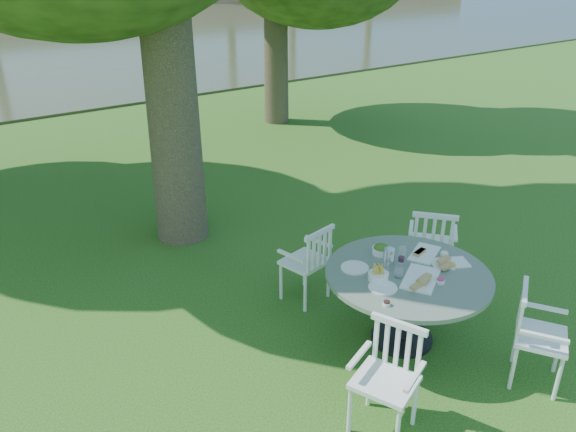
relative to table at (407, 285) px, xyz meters
name	(u,v)px	position (x,y,z in m)	size (l,w,h in m)	color
ground	(299,297)	(-0.32, 1.13, -0.59)	(140.00, 140.00, 0.00)	#17400D
table	(407,285)	(0.00, 0.00, 0.00)	(1.44, 1.44, 0.72)	black
chair_ne	(432,242)	(0.91, 0.49, -0.06)	(0.61, 0.62, 0.89)	white
chair_nw	(311,259)	(-0.27, 1.01, -0.10)	(0.49, 0.46, 0.83)	white
chair_sw	(390,369)	(-0.84, -0.63, -0.09)	(0.53, 0.54, 0.84)	white
chair_se	(531,328)	(0.44, -0.95, -0.09)	(0.57, 0.56, 0.84)	white
tableware	(399,266)	(-0.03, 0.08, 0.17)	(1.16, 0.84, 0.19)	white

